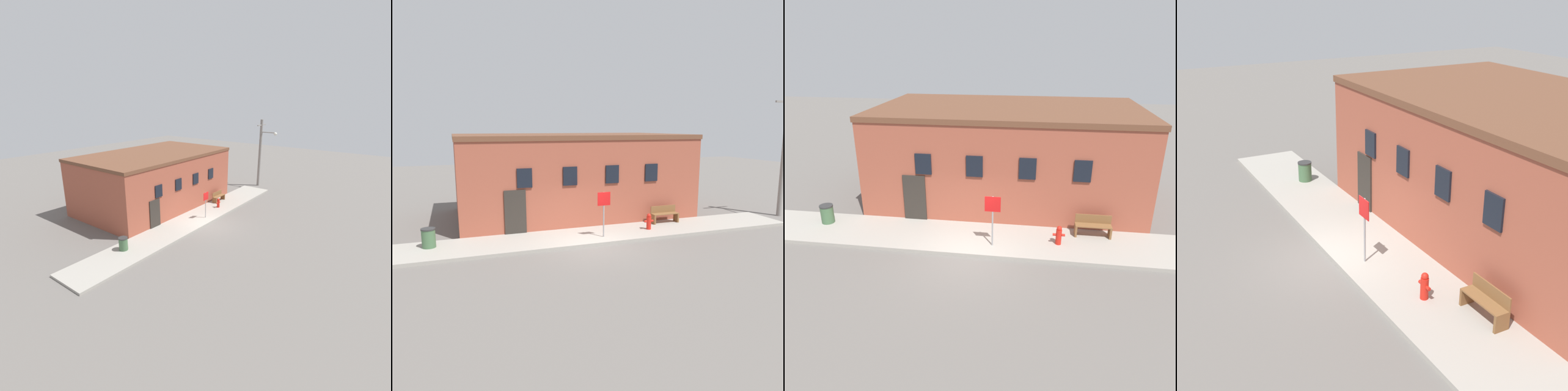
# 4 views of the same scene
# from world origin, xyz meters

# --- Properties ---
(ground_plane) EXTENTS (80.00, 80.00, 0.00)m
(ground_plane) POSITION_xyz_m (0.00, 0.00, 0.00)
(ground_plane) COLOR #66605B
(sidewalk) EXTENTS (21.57, 2.71, 0.14)m
(sidewalk) POSITION_xyz_m (0.00, 1.35, 0.07)
(sidewalk) COLOR #9E998E
(sidewalk) RESTS_ON ground
(brick_building) EXTENTS (12.65, 7.51, 4.66)m
(brick_building) POSITION_xyz_m (0.95, 6.40, 2.33)
(brick_building) COLOR #9E4C38
(brick_building) RESTS_ON ground
(fire_hydrant) EXTENTS (0.47, 0.23, 0.78)m
(fire_hydrant) POSITION_xyz_m (3.41, 1.27, 0.53)
(fire_hydrant) COLOR red
(fire_hydrant) RESTS_ON sidewalk
(stop_sign) EXTENTS (0.60, 0.06, 2.06)m
(stop_sign) POSITION_xyz_m (0.84, 0.79, 1.57)
(stop_sign) COLOR gray
(stop_sign) RESTS_ON sidewalk
(bench) EXTENTS (1.44, 0.44, 0.87)m
(bench) POSITION_xyz_m (4.82, 2.18, 0.58)
(bench) COLOR brown
(bench) RESTS_ON sidewalk
(trash_bin) EXTENTS (0.57, 0.57, 0.81)m
(trash_bin) POSITION_xyz_m (-6.55, 1.77, 0.55)
(trash_bin) COLOR #426642
(trash_bin) RESTS_ON sidewalk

